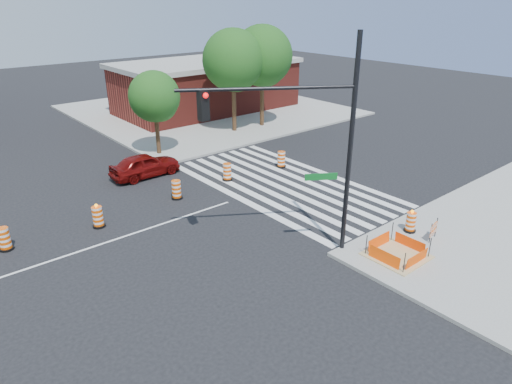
# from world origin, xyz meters

# --- Properties ---
(ground) EXTENTS (120.00, 120.00, 0.00)m
(ground) POSITION_xyz_m (0.00, 0.00, 0.00)
(ground) COLOR black
(ground) RESTS_ON ground
(sidewalk_ne) EXTENTS (22.00, 22.00, 0.15)m
(sidewalk_ne) POSITION_xyz_m (18.00, 18.00, 0.07)
(sidewalk_ne) COLOR gray
(sidewalk_ne) RESTS_ON ground
(crosswalk_east) EXTENTS (6.75, 13.50, 0.01)m
(crosswalk_east) POSITION_xyz_m (10.95, 0.00, 0.01)
(crosswalk_east) COLOR silver
(crosswalk_east) RESTS_ON ground
(lane_centerline) EXTENTS (14.00, 0.12, 0.01)m
(lane_centerline) POSITION_xyz_m (0.00, 0.00, 0.01)
(lane_centerline) COLOR silver
(lane_centerline) RESTS_ON ground
(excavation_pit) EXTENTS (2.20, 2.20, 0.90)m
(excavation_pit) POSITION_xyz_m (9.00, -9.00, 0.22)
(excavation_pit) COLOR tan
(excavation_pit) RESTS_ON ground
(brick_storefront) EXTENTS (16.50, 8.50, 4.60)m
(brick_storefront) POSITION_xyz_m (18.00, 18.00, 2.32)
(brick_storefront) COLOR maroon
(brick_storefront) RESTS_ON ground
(red_coupe) EXTENTS (4.19, 1.70, 1.43)m
(red_coupe) POSITION_xyz_m (5.46, 6.19, 0.71)
(red_coupe) COLOR #630A08
(red_coupe) RESTS_ON ground
(signal_pole_se) EXTENTS (5.68, 3.70, 8.78)m
(signal_pole_se) POSITION_xyz_m (6.25, -6.11, 5.37)
(signal_pole_se) COLOR black
(signal_pole_se) RESTS_ON ground
(pit_drum) EXTENTS (0.55, 0.55, 1.07)m
(pit_drum) POSITION_xyz_m (11.29, -8.12, 0.59)
(pit_drum) COLOR black
(pit_drum) RESTS_ON ground
(barricade) EXTENTS (0.78, 0.19, 0.93)m
(barricade) POSITION_xyz_m (11.38, -9.19, 0.66)
(barricade) COLOR #EE5105
(barricade) RESTS_ON ground
(tree_north_c) EXTENTS (3.34, 3.34, 5.67)m
(tree_north_c) POSITION_xyz_m (8.07, 9.27, 3.80)
(tree_north_c) COLOR #382314
(tree_north_c) RESTS_ON ground
(tree_north_d) EXTENTS (4.65, 4.65, 7.90)m
(tree_north_d) POSITION_xyz_m (15.48, 10.51, 5.31)
(tree_north_d) COLOR #382314
(tree_north_d) RESTS_ON ground
(tree_north_e) EXTENTS (4.75, 4.75, 8.07)m
(tree_north_e) POSITION_xyz_m (18.22, 10.36, 5.42)
(tree_north_e) COLOR #382314
(tree_north_e) RESTS_ON ground
(median_drum_2) EXTENTS (0.60, 0.60, 1.02)m
(median_drum_2) POSITION_xyz_m (-3.20, 2.16, 0.48)
(median_drum_2) COLOR black
(median_drum_2) RESTS_ON ground
(median_drum_3) EXTENTS (0.60, 0.60, 1.18)m
(median_drum_3) POSITION_xyz_m (0.69, 1.67, 0.49)
(median_drum_3) COLOR black
(median_drum_3) RESTS_ON ground
(median_drum_4) EXTENTS (0.60, 0.60, 1.02)m
(median_drum_4) POSITION_xyz_m (5.20, 2.14, 0.48)
(median_drum_4) COLOR black
(median_drum_4) RESTS_ON ground
(median_drum_5) EXTENTS (0.60, 0.60, 1.02)m
(median_drum_5) POSITION_xyz_m (8.85, 2.54, 0.48)
(median_drum_5) COLOR black
(median_drum_5) RESTS_ON ground
(median_drum_6) EXTENTS (0.60, 0.60, 1.02)m
(median_drum_6) POSITION_xyz_m (12.81, 2.15, 0.48)
(median_drum_6) COLOR black
(median_drum_6) RESTS_ON ground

